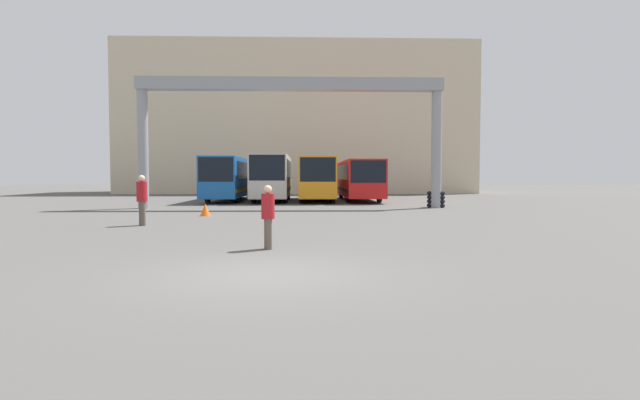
{
  "coord_description": "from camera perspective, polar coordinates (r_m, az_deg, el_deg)",
  "views": [
    {
      "loc": [
        0.78,
        -9.25,
        1.82
      ],
      "look_at": [
        1.76,
        22.7,
        0.3
      ],
      "focal_mm": 28.0,
      "sensor_mm": 36.0,
      "label": 1
    }
  ],
  "objects": [
    {
      "name": "pedestrian_mid_left",
      "position": [
        12.5,
        -5.97,
        -1.75
      ],
      "size": [
        0.33,
        0.33,
        1.6
      ],
      "rotation": [
        0.0,
        0.0,
        1.79
      ],
      "color": "brown",
      "rests_on": "ground"
    },
    {
      "name": "building_backdrop",
      "position": [
        57.56,
        -2.56,
        8.84
      ],
      "size": [
        37.87,
        12.0,
        15.91
      ],
      "color": "beige",
      "rests_on": "ground"
    },
    {
      "name": "pedestrian_mid_right",
      "position": [
        19.55,
        -19.67,
        0.13
      ],
      "size": [
        0.39,
        0.39,
        1.87
      ],
      "rotation": [
        0.0,
        0.0,
        2.08
      ],
      "color": "brown",
      "rests_on": "ground"
    },
    {
      "name": "ground_plane",
      "position": [
        9.46,
        -6.51,
        -8.39
      ],
      "size": [
        200.0,
        200.0,
        0.0
      ],
      "primitive_type": "plane",
      "color": "#514F4C"
    },
    {
      "name": "tire_stack",
      "position": [
        29.89,
        13.11,
        0.08
      ],
      "size": [
        1.04,
        1.04,
        0.96
      ],
      "color": "black",
      "rests_on": "ground"
    },
    {
      "name": "bus_slot_2",
      "position": [
        37.02,
        -0.45,
        2.7
      ],
      "size": [
        2.52,
        10.15,
        3.14
      ],
      "color": "orange",
      "rests_on": "ground"
    },
    {
      "name": "overhead_gantry",
      "position": [
        28.88,
        -3.35,
        10.68
      ],
      "size": [
        17.35,
        0.8,
        7.4
      ],
      "color": "gray",
      "rests_on": "ground"
    },
    {
      "name": "bus_slot_1",
      "position": [
        37.21,
        -5.48,
        2.83
      ],
      "size": [
        2.52,
        10.39,
        3.3
      ],
      "color": "beige",
      "rests_on": "ground"
    },
    {
      "name": "bus_slot_3",
      "position": [
        38.0,
        4.44,
        2.54
      ],
      "size": [
        2.53,
        11.67,
        2.95
      ],
      "color": "red",
      "rests_on": "ground"
    },
    {
      "name": "traffic_cone",
      "position": [
        23.49,
        -12.98,
        -1.09
      ],
      "size": [
        0.48,
        0.48,
        0.57
      ],
      "color": "orange",
      "rests_on": "ground"
    },
    {
      "name": "bus_slot_0",
      "position": [
        38.51,
        -10.23,
        2.66
      ],
      "size": [
        2.46,
        12.31,
        3.14
      ],
      "color": "#1959A5",
      "rests_on": "ground"
    }
  ]
}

